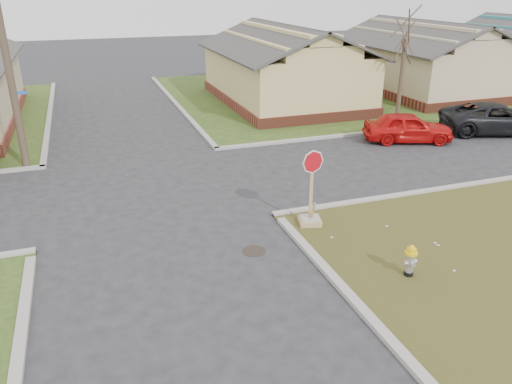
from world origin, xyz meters
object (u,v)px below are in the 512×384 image
object	(u,v)px
utility_pole	(5,48)
dark_pickup	(497,118)
fire_hydrant	(410,259)
red_sedan	(408,127)
stop_sign	(310,208)

from	to	relation	value
utility_pole	dark_pickup	world-z (taller)	utility_pole
fire_hydrant	red_sedan	size ratio (longest dim) A/B	0.21
utility_pole	stop_sign	world-z (taller)	utility_pole
stop_sign	red_sedan	bearing A→B (deg)	53.91
utility_pole	red_sedan	distance (m)	17.10
utility_pole	fire_hydrant	xyz separation A→B (m)	(9.65, -11.92, -4.14)
fire_hydrant	utility_pole	bearing A→B (deg)	129.62
utility_pole	fire_hydrant	world-z (taller)	utility_pole
stop_sign	red_sedan	size ratio (longest dim) A/B	0.59
utility_pole	fire_hydrant	distance (m)	15.89
fire_hydrant	stop_sign	xyz separation A→B (m)	(-1.10, 3.49, 0.04)
dark_pickup	utility_pole	bearing A→B (deg)	103.79
stop_sign	red_sedan	distance (m)	10.23
dark_pickup	stop_sign	bearing A→B (deg)	135.31
fire_hydrant	red_sedan	bearing A→B (deg)	55.94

